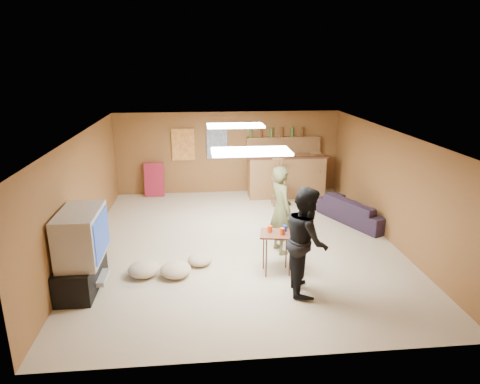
{
  "coord_description": "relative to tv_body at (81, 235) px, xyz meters",
  "views": [
    {
      "loc": [
        -0.79,
        -7.86,
        3.51
      ],
      "look_at": [
        0.0,
        0.2,
        1.0
      ],
      "focal_mm": 32.0,
      "sensor_mm": 36.0,
      "label": 1
    }
  ],
  "objects": [
    {
      "name": "bar_shelf",
      "position": [
        4.15,
        4.9,
        0.6
      ],
      "size": [
        2.0,
        0.18,
        0.05
      ],
      "primitive_type": "cube",
      "color": "brown",
      "rests_on": "bar_backing"
    },
    {
      "name": "person_olive",
      "position": [
        3.35,
        1.04,
        -0.06
      ],
      "size": [
        0.54,
        0.69,
        1.68
      ],
      "primitive_type": "imported",
      "rotation": [
        0.0,
        0.0,
        1.82
      ],
      "color": "brown",
      "rests_on": "ground"
    },
    {
      "name": "cup_red_near",
      "position": [
        3.01,
        0.26,
        -0.12
      ],
      "size": [
        0.11,
        0.11,
        0.11
      ],
      "primitive_type": "cylinder",
      "rotation": [
        0.0,
        0.0,
        0.36
      ],
      "color": "red",
      "rests_on": "tray_table"
    },
    {
      "name": "tray_table",
      "position": [
        3.13,
        0.19,
        -0.54
      ],
      "size": [
        0.63,
        0.54,
        0.73
      ],
      "primitive_type": "cube",
      "rotation": [
        0.0,
        0.0,
        -0.18
      ],
      "color": "#432215",
      "rests_on": "ground"
    },
    {
      "name": "cup_blue",
      "position": [
        3.27,
        0.26,
        -0.12
      ],
      "size": [
        0.08,
        0.08,
        0.1
      ],
      "primitive_type": "cylinder",
      "rotation": [
        0.0,
        0.0,
        -0.11
      ],
      "color": "navy",
      "rests_on": "tray_table"
    },
    {
      "name": "poster_left",
      "position": [
        1.45,
        4.96,
        0.45
      ],
      "size": [
        0.6,
        0.03,
        0.85
      ],
      "primitive_type": "cube",
      "color": "#BF3F26",
      "rests_on": "wall_back"
    },
    {
      "name": "bar_lip",
      "position": [
        4.15,
        4.2,
        0.2
      ],
      "size": [
        2.1,
        0.12,
        0.05
      ],
      "primitive_type": "cube",
      "color": "#432215",
      "rests_on": "bar_counter"
    },
    {
      "name": "bar_counter",
      "position": [
        4.15,
        4.45,
        -0.35
      ],
      "size": [
        2.0,
        0.6,
        1.1
      ],
      "primitive_type": "cube",
      "color": "brown",
      "rests_on": "ground"
    },
    {
      "name": "tv_stand",
      "position": [
        -0.07,
        0.0,
        -0.65
      ],
      "size": [
        0.55,
        1.3,
        0.5
      ],
      "primitive_type": "cube",
      "color": "black",
      "rests_on": "ground"
    },
    {
      "name": "ground",
      "position": [
        2.65,
        1.5,
        -0.9
      ],
      "size": [
        7.0,
        7.0,
        0.0
      ],
      "primitive_type": "plane",
      "color": "#BBAB8E",
      "rests_on": "ground"
    },
    {
      "name": "sofa",
      "position": [
        5.35,
        2.41,
        -0.63
      ],
      "size": [
        1.44,
        2.0,
        0.55
      ],
      "primitive_type": "imported",
      "rotation": [
        0.0,
        0.0,
        2.0
      ],
      "color": "black",
      "rests_on": "ground"
    },
    {
      "name": "poster_right",
      "position": [
        2.35,
        4.96,
        0.45
      ],
      "size": [
        0.55,
        0.03,
        0.8
      ],
      "primitive_type": "cube",
      "color": "#334C99",
      "rests_on": "wall_back"
    },
    {
      "name": "wall_back",
      "position": [
        2.65,
        5.0,
        0.2
      ],
      "size": [
        6.0,
        0.02,
        2.2
      ],
      "primitive_type": "cube",
      "color": "brown",
      "rests_on": "ground"
    },
    {
      "name": "ceiling",
      "position": [
        2.65,
        1.5,
        1.3
      ],
      "size": [
        6.0,
        7.0,
        0.02
      ],
      "primitive_type": "cube",
      "color": "silver",
      "rests_on": "ground"
    },
    {
      "name": "bottle_row",
      "position": [
        3.95,
        4.88,
        0.75
      ],
      "size": [
        1.48,
        0.08,
        0.26
      ],
      "primitive_type": null,
      "color": "#3F7233",
      "rests_on": "bar_shelf"
    },
    {
      "name": "bar_backing",
      "position": [
        4.15,
        4.92,
        0.3
      ],
      "size": [
        2.0,
        0.14,
        0.6
      ],
      "primitive_type": "cube",
      "color": "brown",
      "rests_on": "bar_counter"
    },
    {
      "name": "tv_body",
      "position": [
        0.0,
        0.0,
        0.0
      ],
      "size": [
        0.6,
        1.1,
        0.8
      ],
      "primitive_type": "cube",
      "color": "#B2B2B7",
      "rests_on": "tv_stand"
    },
    {
      "name": "bar_stool_left",
      "position": [
        3.81,
        3.72,
        -0.34
      ],
      "size": [
        0.44,
        0.44,
        1.11
      ],
      "primitive_type": null,
      "rotation": [
        0.0,
        0.0,
        0.32
      ],
      "color": "brown",
      "rests_on": "ground"
    },
    {
      "name": "wall_left",
      "position": [
        -0.35,
        1.5,
        0.2
      ],
      "size": [
        0.02,
        7.0,
        2.2
      ],
      "primitive_type": "cube",
      "color": "brown",
      "rests_on": "ground"
    },
    {
      "name": "ceiling_panel_back",
      "position": [
        2.65,
        2.7,
        1.27
      ],
      "size": [
        1.2,
        0.6,
        0.04
      ],
      "primitive_type": "cube",
      "color": "white",
      "rests_on": "ceiling"
    },
    {
      "name": "dvd_box",
      "position": [
        0.15,
        0.0,
        -0.75
      ],
      "size": [
        0.35,
        0.5,
        0.08
      ],
      "primitive_type": "cube",
      "color": "#B2B2B7",
      "rests_on": "tv_stand"
    },
    {
      "name": "wall_front",
      "position": [
        2.65,
        -2.0,
        0.2
      ],
      "size": [
        6.0,
        0.02,
        2.2
      ],
      "primitive_type": "cube",
      "color": "brown",
      "rests_on": "ground"
    },
    {
      "name": "cushion_near_tv",
      "position": [
        1.41,
        0.22,
        -0.78
      ],
      "size": [
        0.67,
        0.67,
        0.24
      ],
      "primitive_type": "ellipsoid",
      "rotation": [
        0.0,
        0.0,
        -0.34
      ],
      "color": "tan",
      "rests_on": "ground"
    },
    {
      "name": "folding_chair_stack",
      "position": [
        0.65,
        4.8,
        -0.45
      ],
      "size": [
        0.5,
        0.26,
        0.91
      ],
      "primitive_type": "cube",
      "rotation": [
        -0.14,
        0.0,
        0.0
      ],
      "color": "#A11D38",
      "rests_on": "ground"
    },
    {
      "name": "cup_red_far",
      "position": [
        3.2,
        0.12,
        -0.11
      ],
      "size": [
        0.1,
        0.1,
        0.12
      ],
      "primitive_type": "cylinder",
      "rotation": [
        0.0,
        0.0,
        -0.23
      ],
      "color": "red",
      "rests_on": "tray_table"
    },
    {
      "name": "wall_right",
      "position": [
        5.65,
        1.5,
        0.2
      ],
      "size": [
        0.02,
        7.0,
        2.2
      ],
      "primitive_type": "cube",
      "color": "brown",
      "rests_on": "ground"
    },
    {
      "name": "person_black",
      "position": [
        3.47,
        -0.42,
        -0.05
      ],
      "size": [
        0.71,
        0.88,
        1.7
      ],
      "primitive_type": "imported",
      "rotation": [
        0.0,
        0.0,
        1.49
      ],
      "color": "black",
      "rests_on": "ground"
    },
    {
      "name": "ceiling_panel_front",
      "position": [
        2.65,
        0.0,
        1.27
      ],
      "size": [
        1.2,
        0.6,
        0.04
      ],
      "primitive_type": "cube",
      "color": "white",
      "rests_on": "ceiling"
    },
    {
      "name": "cushion_far",
      "position": [
        0.88,
        0.29,
        -0.78
      ],
      "size": [
        0.61,
        0.61,
        0.24
      ],
      "primitive_type": "ellipsoid",
      "rotation": [
        0.0,
        0.0,
        0.16
      ],
      "color": "tan",
      "rests_on": "ground"
    },
    {
      "name": "cushion_mid",
      "position": [
        1.82,
        0.61,
        -0.8
      ],
      "size": [
        0.47,
        0.47,
        0.19
      ],
      "primitive_type": "ellipsoid",
      "rotation": [
        0.0,
        0.0,
        -0.08
      ],
      "color": "tan",
      "rests_on": "ground"
    },
    {
      "name": "tv_screen",
      "position": [
        0.31,
        0.0,
        0.0
      ],
      "size": [
        0.02,
        0.95,
        0.65
      ],
      "primitive_type": "cube",
      "color": "navy",
      "rests_on": "tv_body"
    },
    {
      "name": "bar_stool_right",
      "position": [
        4.94,
        4.31,
        -0.27
      ],
      "size": [
        0.46,
        0.46,
        1.26
      ],
      "primitive_type": null,
      "rotation": [
        0.0,
        0.0,
        -0.18
      ],
      "color": "brown",
      "rests_on": "ground"
    }
  ]
}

